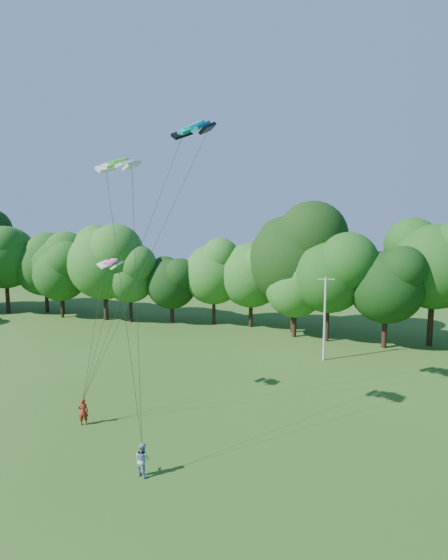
% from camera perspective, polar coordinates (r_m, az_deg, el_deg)
% --- Properties ---
extents(utility_pole, '(1.44, 0.54, 7.46)m').
position_cam_1_polar(utility_pole, '(39.66, 13.01, -4.82)').
color(utility_pole, '#B9BAB0').
rests_on(utility_pole, ground).
extents(kite_flyer_left, '(0.71, 0.61, 1.65)m').
position_cam_1_polar(kite_flyer_left, '(28.80, -17.91, -16.04)').
color(kite_flyer_left, maroon).
rests_on(kite_flyer_left, ground).
extents(kite_flyer_right, '(0.96, 0.85, 1.65)m').
position_cam_1_polar(kite_flyer_right, '(23.06, -10.61, -22.02)').
color(kite_flyer_right, '#8AA3C0').
rests_on(kite_flyer_right, ground).
extents(kite_teal, '(3.05, 2.28, 0.71)m').
position_cam_1_polar(kite_teal, '(27.03, -3.89, 19.52)').
color(kite_teal, '#058FA1').
rests_on(kite_teal, ground).
extents(kite_green, '(2.55, 1.62, 0.45)m').
position_cam_1_polar(kite_green, '(23.43, -13.62, 14.85)').
color(kite_green, '#2ADF21').
rests_on(kite_green, ground).
extents(kite_pink, '(1.82, 1.15, 0.37)m').
position_cam_1_polar(kite_pink, '(29.06, -14.61, 2.34)').
color(kite_pink, '#FE46A2').
rests_on(kite_pink, ground).
extents(tree_back_west, '(8.73, 8.73, 12.70)m').
position_cam_1_polar(tree_back_west, '(62.24, -20.59, 3.05)').
color(tree_back_west, '#342715').
rests_on(tree_back_west, ground).
extents(tree_back_center, '(10.95, 10.95, 15.92)m').
position_cam_1_polar(tree_back_center, '(48.53, 9.14, 4.73)').
color(tree_back_center, black).
rests_on(tree_back_center, ground).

